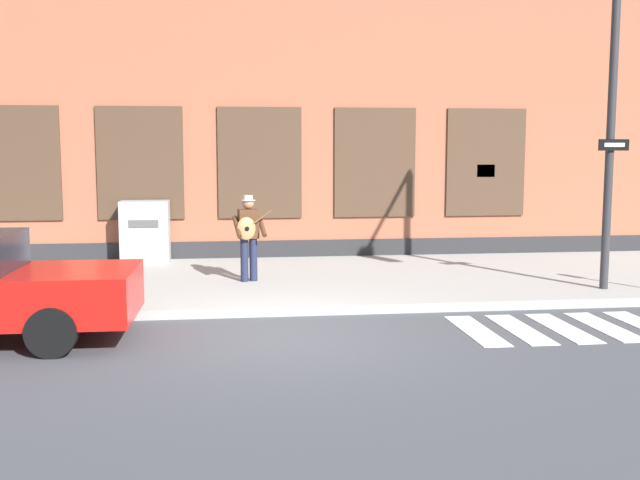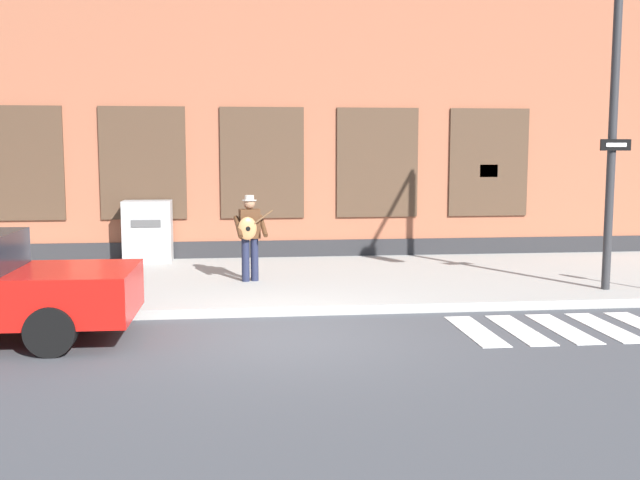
# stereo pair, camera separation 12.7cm
# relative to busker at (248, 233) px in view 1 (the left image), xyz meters

# --- Properties ---
(ground_plane) EXTENTS (160.00, 160.00, 0.00)m
(ground_plane) POSITION_rel_busker_xyz_m (0.38, -3.87, -1.10)
(ground_plane) COLOR #424449
(sidewalk) EXTENTS (28.00, 5.70, 0.16)m
(sidewalk) POSITION_rel_busker_xyz_m (0.38, 0.39, -1.02)
(sidewalk) COLOR #9E9E99
(sidewalk) RESTS_ON ground
(building_backdrop) EXTENTS (28.00, 4.06, 7.81)m
(building_backdrop) POSITION_rel_busker_xyz_m (0.38, 5.24, 2.80)
(building_backdrop) COLOR #99563D
(building_backdrop) RESTS_ON ground
(busker) EXTENTS (0.76, 0.61, 1.65)m
(busker) POSITION_rel_busker_xyz_m (0.00, 0.00, 0.00)
(busker) COLOR #1E233D
(busker) RESTS_ON sidewalk
(utility_box) EXTENTS (1.07, 0.64, 1.38)m
(utility_box) POSITION_rel_busker_xyz_m (-2.23, 2.79, -0.25)
(utility_box) COLOR #9E9E9E
(utility_box) RESTS_ON sidewalk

